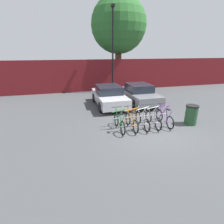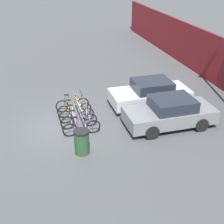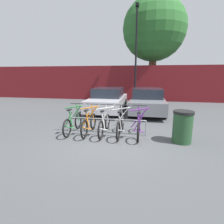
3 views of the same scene
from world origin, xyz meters
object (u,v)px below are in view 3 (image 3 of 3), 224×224
object	(u,v)px
bicycle_silver	(120,125)
lamp_post	(136,51)
car_silver	(108,100)
trash_bin	(183,127)
bicycle_orange	(89,124)
tree_behind_hoarding	(154,30)
bicycle_green	(73,123)
bicycle_white	(104,125)
bike_rack	(106,121)
bicycle_purple	(139,126)
car_grey	(147,101)

from	to	relation	value
bicycle_silver	lamp_post	world-z (taller)	lamp_post
car_silver	trash_bin	world-z (taller)	car_silver
bicycle_orange	tree_behind_hoarding	bearing A→B (deg)	73.69
bicycle_silver	bicycle_green	bearing A→B (deg)	-176.57
car_silver	bicycle_white	bearing A→B (deg)	-80.05
bike_rack	car_silver	distance (m)	3.95
bicycle_green	bicycle_silver	xyz separation A→B (m)	(1.79, 0.00, 0.00)
bicycle_green	bicycle_white	bearing A→B (deg)	-0.77
bicycle_white	car_silver	size ratio (longest dim) A/B	0.41
bicycle_purple	car_silver	world-z (taller)	car_silver
bicycle_orange	bicycle_purple	xyz separation A→B (m)	(1.81, 0.00, 0.00)
lamp_post	tree_behind_hoarding	bearing A→B (deg)	64.20
bicycle_purple	bicycle_silver	bearing A→B (deg)	179.63
car_grey	tree_behind_hoarding	bearing A→B (deg)	86.34
lamp_post	tree_behind_hoarding	xyz separation A→B (m)	(1.35, 2.80, 2.07)
bicycle_green	tree_behind_hoarding	world-z (taller)	tree_behind_hoarding
bicycle_orange	trash_bin	world-z (taller)	bicycle_orange
bicycle_white	car_silver	world-z (taller)	car_silver
bicycle_orange	car_silver	bearing A→B (deg)	88.91
car_grey	lamp_post	bearing A→B (deg)	103.36
bike_rack	bicycle_white	bearing A→B (deg)	-96.95
bicycle_orange	bicycle_purple	bearing A→B (deg)	-2.95
bicycle_white	bicycle_silver	size ratio (longest dim) A/B	1.00
bicycle_green	bicycle_white	size ratio (longest dim) A/B	1.00
bicycle_green	bicycle_white	world-z (taller)	same
bike_rack	bicycle_green	xyz separation A→B (m)	(-1.22, -0.15, -0.10)
bicycle_purple	lamp_post	world-z (taller)	lamp_post
lamp_post	car_grey	bearing A→B (deg)	-76.64
trash_bin	bicycle_orange	bearing A→B (deg)	175.35
bicycle_green	car_silver	size ratio (longest dim) A/B	0.41
car_silver	car_grey	size ratio (longest dim) A/B	1.00
bike_rack	bicycle_orange	world-z (taller)	bicycle_orange
bicycle_green	tree_behind_hoarding	size ratio (longest dim) A/B	0.19
bicycle_white	car_grey	size ratio (longest dim) A/B	0.41
bike_rack	trash_bin	distance (m)	2.63
bicycle_orange	lamp_post	size ratio (longest dim) A/B	0.24
bicycle_white	bicycle_silver	distance (m)	0.59
bicycle_silver	bicycle_purple	world-z (taller)	same
bicycle_purple	tree_behind_hoarding	bearing A→B (deg)	85.67
trash_bin	car_grey	bearing A→B (deg)	103.79
bicycle_purple	car_grey	bearing A→B (deg)	85.17
trash_bin	bicycle_green	bearing A→B (deg)	176.11
bicycle_orange	bike_rack	bearing A→B (deg)	11.12
bicycle_orange	car_silver	xyz separation A→B (m)	(-0.13, 4.03, 0.31)
bicycle_white	tree_behind_hoarding	world-z (taller)	tree_behind_hoarding
bicycle_white	tree_behind_hoarding	size ratio (longest dim) A/B	0.19
bicycle_white	car_silver	xyz separation A→B (m)	(-0.71, 4.03, 0.31)
bicycle_green	car_grey	bearing A→B (deg)	55.17
bicycle_purple	car_silver	bearing A→B (deg)	115.40
bike_rack	tree_behind_hoarding	size ratio (longest dim) A/B	0.34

